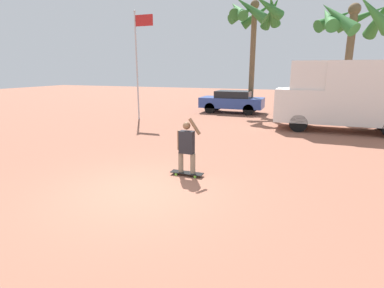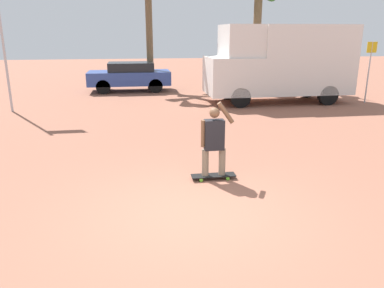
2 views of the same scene
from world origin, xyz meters
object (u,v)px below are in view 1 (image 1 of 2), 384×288
at_px(skateboard, 187,173).
at_px(palm_tree_near_van, 352,22).
at_px(person_skateboarder, 187,145).
at_px(palm_tree_center_background, 254,15).
at_px(flagpole, 138,57).
at_px(parked_car_blue, 232,101).
at_px(camper_van, 348,94).

bearing_deg(skateboard, palm_tree_near_van, 68.81).
bearing_deg(person_skateboarder, palm_tree_center_background, 92.60).
bearing_deg(person_skateboarder, flagpole, 127.20).
distance_m(parked_car_blue, palm_tree_near_van, 8.17).
relative_size(person_skateboarder, camper_van, 0.25).
height_order(skateboard, palm_tree_center_background, palm_tree_center_background).
xyz_separation_m(skateboard, camper_van, (4.73, 8.43, 1.68)).
xyz_separation_m(person_skateboarder, parked_car_blue, (-1.71, 12.66, -0.08)).
xyz_separation_m(skateboard, person_skateboarder, (-0.00, 0.00, 0.80)).
xyz_separation_m(parked_car_blue, flagpole, (-4.39, -4.63, 2.73)).
xyz_separation_m(skateboard, flagpole, (-6.10, 8.03, 3.45)).
height_order(camper_van, parked_car_blue, camper_van).
distance_m(parked_car_blue, palm_tree_center_background, 5.58).
height_order(person_skateboarder, palm_tree_near_van, palm_tree_near_van).
bearing_deg(skateboard, person_skateboarder, 180.00).
relative_size(camper_van, palm_tree_center_background, 0.82).
bearing_deg(palm_tree_center_background, camper_van, -42.67).
bearing_deg(skateboard, parked_car_blue, 97.69).
bearing_deg(camper_van, flagpole, -177.89).
xyz_separation_m(skateboard, palm_tree_near_van, (4.99, 12.87, 5.40)).
bearing_deg(skateboard, flagpole, 127.20).
bearing_deg(palm_tree_near_van, camper_van, -93.36).
distance_m(skateboard, parked_car_blue, 12.79).
height_order(camper_van, palm_tree_center_background, palm_tree_center_background).
relative_size(person_skateboarder, flagpole, 0.26).
bearing_deg(camper_van, skateboard, -119.29).
bearing_deg(person_skateboarder, skateboard, -0.00).
height_order(parked_car_blue, palm_tree_center_background, palm_tree_center_background).
height_order(parked_car_blue, palm_tree_near_van, palm_tree_near_van).
bearing_deg(skateboard, palm_tree_center_background, 92.61).
bearing_deg(palm_tree_near_van, palm_tree_center_background, 175.09).
bearing_deg(flagpole, palm_tree_center_background, 44.09).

